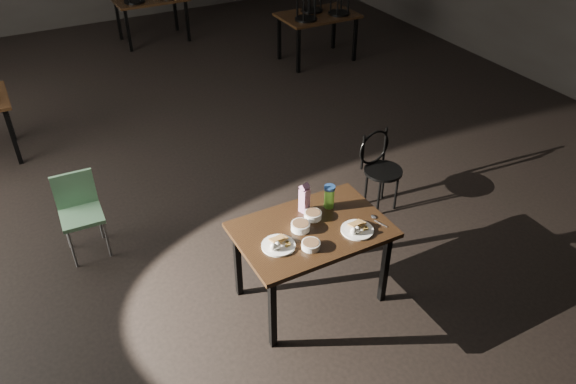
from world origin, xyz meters
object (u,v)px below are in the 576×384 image
juice_carton (304,199)px  main_table (312,236)px  bentwood_chair (379,164)px  water_bottle (329,196)px  school_chair (79,208)px

juice_carton → main_table: bearing=-103.9°
main_table → bentwood_chair: bearing=33.2°
main_table → bentwood_chair: bentwood_chair is taller
main_table → water_bottle: water_bottle is taller
bentwood_chair → school_chair: (-2.84, 0.70, -0.01)m
water_bottle → school_chair: 2.30m
juice_carton → bentwood_chair: 1.44m
juice_carton → water_bottle: bearing=-11.3°
bentwood_chair → main_table: bearing=-152.0°
main_table → water_bottle: 0.37m
juice_carton → bentwood_chair: (1.24, 0.63, -0.39)m
school_chair → main_table: bearing=-42.7°
bentwood_chair → water_bottle: bearing=-152.2°
main_table → school_chair: bearing=134.8°
main_table → juice_carton: 0.31m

